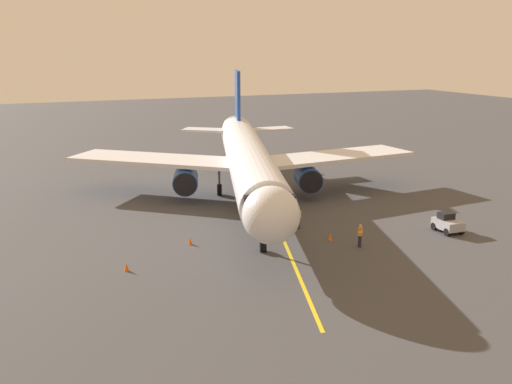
% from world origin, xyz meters
% --- Properties ---
extents(ground_plane, '(220.00, 220.00, 0.00)m').
position_xyz_m(ground_plane, '(0.00, 0.00, 0.00)').
color(ground_plane, '#424244').
extents(apron_lead_in_line, '(12.32, 38.20, 0.01)m').
position_xyz_m(apron_lead_in_line, '(1.60, 8.63, 0.01)').
color(apron_lead_in_line, yellow).
rests_on(apron_lead_in_line, ground).
extents(airplane, '(33.18, 39.38, 11.50)m').
position_xyz_m(airplane, '(1.51, 2.36, 4.00)').
color(airplane, silver).
rests_on(airplane, ground).
extents(ground_crew_marshaller, '(0.46, 0.45, 1.71)m').
position_xyz_m(ground_crew_marshaller, '(-1.19, 17.30, 0.89)').
color(ground_crew_marshaller, '#23232D').
rests_on(ground_crew_marshaller, ground).
extents(ground_crew_wing_walker, '(0.47, 0.40, 1.71)m').
position_xyz_m(ground_crew_wing_walker, '(0.93, 11.65, 0.89)').
color(ground_crew_wing_walker, '#23232D').
rests_on(ground_crew_wing_walker, ground).
extents(tug_near_nose, '(1.66, 2.37, 1.50)m').
position_xyz_m(tug_near_nose, '(-9.49, 16.92, 0.70)').
color(tug_near_nose, '#9E9EA3').
rests_on(tug_near_nose, ground).
extents(safety_cone_nose_left, '(0.32, 0.32, 0.55)m').
position_xyz_m(safety_cone_nose_left, '(0.00, 15.10, 0.28)').
color(safety_cone_nose_left, '#F2590F').
rests_on(safety_cone_nose_left, ground).
extents(safety_cone_nose_right, '(0.32, 0.32, 0.55)m').
position_xyz_m(safety_cone_nose_right, '(15.29, 15.38, 0.28)').
color(safety_cone_nose_right, '#F2590F').
rests_on(safety_cone_nose_right, ground).
extents(safety_cone_wing_port, '(0.32, 0.32, 0.55)m').
position_xyz_m(safety_cone_wing_port, '(10.00, 11.97, 0.28)').
color(safety_cone_wing_port, '#F2590F').
rests_on(safety_cone_wing_port, ground).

